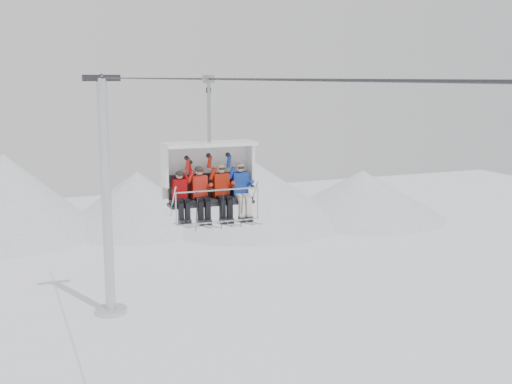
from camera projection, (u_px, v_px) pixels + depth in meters
name	position (u px, v px, depth m)	size (l,w,h in m)	color
ridgeline	(50.00, 204.00, 53.94)	(72.00, 21.00, 7.00)	white
lift_tower_right	(107.00, 215.00, 35.74)	(2.00, 1.80, 13.48)	silver
haul_cable	(256.00, 79.00, 14.36)	(0.06, 0.06, 50.00)	#2F2F34
chairlift_carrier	(208.00, 172.00, 18.07)	(2.57, 1.17, 3.98)	black
skier_far_left	(181.00, 195.00, 17.54)	(0.38, 1.69, 1.53)	#A60709
skier_center_left	(200.00, 192.00, 17.75)	(0.43, 1.69, 1.68)	red
skier_center_right	(222.00, 190.00, 17.99)	(0.44, 1.69, 1.73)	#B01F0B
skier_far_right	(241.00, 188.00, 18.20)	(0.44, 1.69, 1.72)	#1639A5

